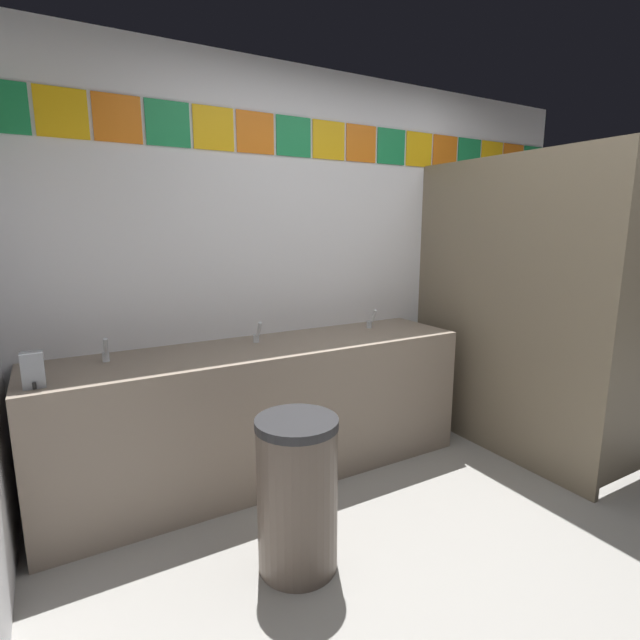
{
  "coord_description": "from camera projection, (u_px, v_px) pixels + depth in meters",
  "views": [
    {
      "loc": [
        -1.82,
        -1.22,
        1.52
      ],
      "look_at": [
        -0.54,
        1.02,
        1.01
      ],
      "focal_mm": 26.73,
      "sensor_mm": 36.0,
      "label": 1
    }
  ],
  "objects": [
    {
      "name": "ground_plane",
      "position": [
        527.0,
        557.0,
        2.23
      ],
      "size": [
        9.12,
        9.12,
        0.0
      ],
      "primitive_type": "plane",
      "color": "gray"
    },
    {
      "name": "wall_back",
      "position": [
        341.0,
        263.0,
        3.39
      ],
      "size": [
        4.14,
        0.09,
        2.51
      ],
      "color": "silver",
      "rests_on": "ground_plane"
    },
    {
      "name": "vanity_counter",
      "position": [
        265.0,
        410.0,
        2.9
      ],
      "size": [
        2.54,
        0.59,
        0.82
      ],
      "color": "gray",
      "rests_on": "ground_plane"
    },
    {
      "name": "faucet_left",
      "position": [
        106.0,
        353.0,
        2.48
      ],
      "size": [
        0.04,
        0.1,
        0.14
      ],
      "color": "silver",
      "rests_on": "vanity_counter"
    },
    {
      "name": "faucet_center",
      "position": [
        257.0,
        334.0,
        2.89
      ],
      "size": [
        0.04,
        0.1,
        0.14
      ],
      "color": "silver",
      "rests_on": "vanity_counter"
    },
    {
      "name": "faucet_right",
      "position": [
        371.0,
        321.0,
        3.3
      ],
      "size": [
        0.04,
        0.1,
        0.14
      ],
      "color": "silver",
      "rests_on": "vanity_counter"
    },
    {
      "name": "soap_dispenser",
      "position": [
        33.0,
        370.0,
        2.09
      ],
      "size": [
        0.09,
        0.09,
        0.16
      ],
      "color": "gray",
      "rests_on": "vanity_counter"
    },
    {
      "name": "stall_divider",
      "position": [
        550.0,
        314.0,
        2.98
      ],
      "size": [
        0.92,
        1.51,
        1.96
      ],
      "color": "#726651",
      "rests_on": "ground_plane"
    },
    {
      "name": "toilet",
      "position": [
        502.0,
        378.0,
        3.88
      ],
      "size": [
        0.39,
        0.49,
        0.74
      ],
      "color": "white",
      "rests_on": "ground_plane"
    },
    {
      "name": "trash_bin",
      "position": [
        297.0,
        494.0,
        2.11
      ],
      "size": [
        0.36,
        0.36,
        0.71
      ],
      "color": "brown",
      "rests_on": "ground_plane"
    }
  ]
}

